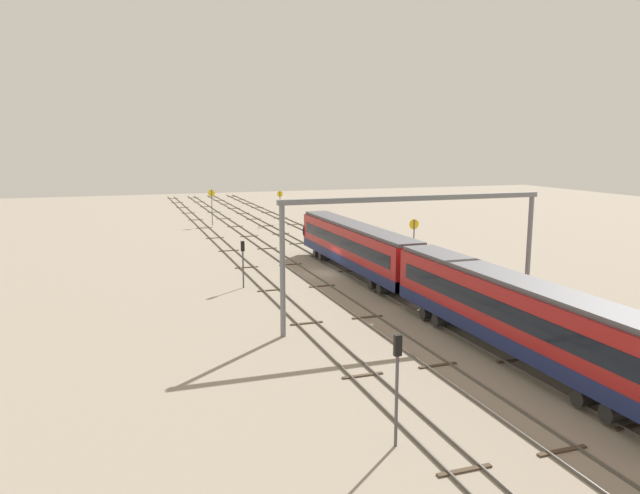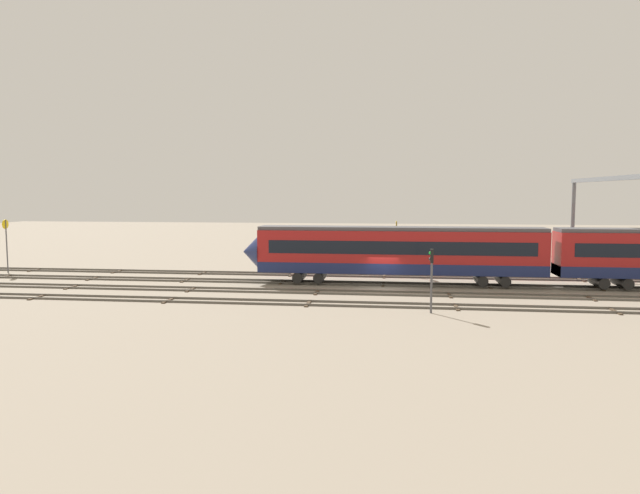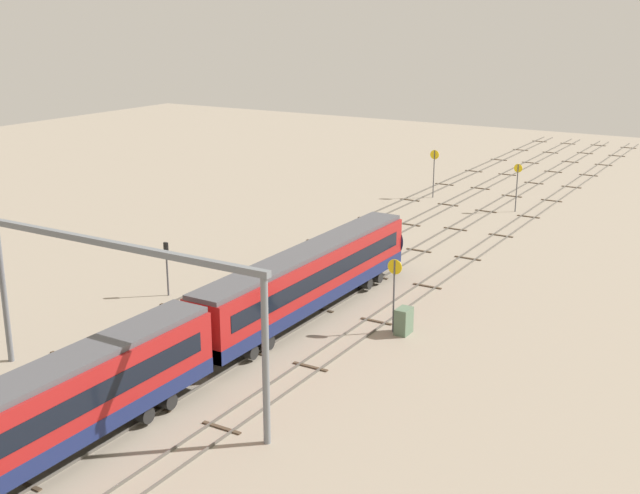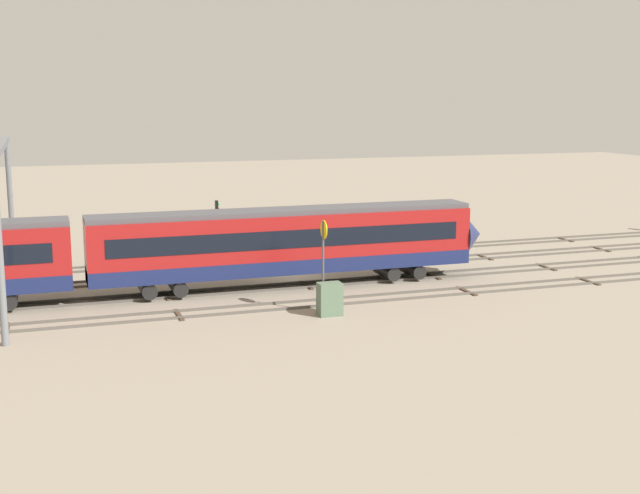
{
  "view_description": "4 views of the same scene",
  "coord_description": "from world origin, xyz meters",
  "px_view_note": "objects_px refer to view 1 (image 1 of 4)",
  "views": [
    {
      "loc": [
        -54.48,
        19.39,
        12.7
      ],
      "look_at": [
        4.24,
        -0.66,
        1.88
      ],
      "focal_mm": 33.54,
      "sensor_mm": 36.0,
      "label": 1
    },
    {
      "loc": [
        -0.72,
        46.78,
        7.84
      ],
      "look_at": [
        5.31,
        -1.1,
        3.28
      ],
      "focal_mm": 32.36,
      "sensor_mm": 36.0,
      "label": 2
    },
    {
      "loc": [
        -47.23,
        -30.86,
        20.8
      ],
      "look_at": [
        4.93,
        0.52,
        3.09
      ],
      "focal_mm": 45.36,
      "sensor_mm": 36.0,
      "label": 3
    },
    {
      "loc": [
        -15.54,
        -50.97,
        11.72
      ],
      "look_at": [
        1.99,
        0.84,
        1.82
      ],
      "focal_mm": 46.6,
      "sensor_mm": 36.0,
      "label": 4
    }
  ],
  "objects_px": {
    "speed_sign_mid_trackside": "(414,236)",
    "speed_sign_near_foreground": "(280,203)",
    "signal_light_trackside_approach": "(397,375)",
    "relay_cabinet": "(419,260)",
    "overhead_gantry": "(415,227)",
    "speed_sign_distant_end": "(212,202)",
    "signal_light_trackside_departure": "(243,257)"
  },
  "relations": [
    {
      "from": "speed_sign_mid_trackside",
      "to": "speed_sign_near_foreground",
      "type": "bearing_deg",
      "value": 5.72
    },
    {
      "from": "signal_light_trackside_approach",
      "to": "relay_cabinet",
      "type": "distance_m",
      "value": 37.16
    },
    {
      "from": "overhead_gantry",
      "to": "signal_light_trackside_approach",
      "type": "relative_size",
      "value": 4.03
    },
    {
      "from": "relay_cabinet",
      "to": "speed_sign_mid_trackside",
      "type": "bearing_deg",
      "value": 99.33
    },
    {
      "from": "speed_sign_distant_end",
      "to": "relay_cabinet",
      "type": "height_order",
      "value": "speed_sign_distant_end"
    },
    {
      "from": "overhead_gantry",
      "to": "speed_sign_distant_end",
      "type": "height_order",
      "value": "overhead_gantry"
    },
    {
      "from": "speed_sign_mid_trackside",
      "to": "signal_light_trackside_approach",
      "type": "bearing_deg",
      "value": 151.26
    },
    {
      "from": "signal_light_trackside_departure",
      "to": "speed_sign_near_foreground",
      "type": "bearing_deg",
      "value": -19.52
    },
    {
      "from": "speed_sign_distant_end",
      "to": "signal_light_trackside_departure",
      "type": "relative_size",
      "value": 1.33
    },
    {
      "from": "speed_sign_mid_trackside",
      "to": "relay_cabinet",
      "type": "distance_m",
      "value": 2.63
    },
    {
      "from": "speed_sign_distant_end",
      "to": "signal_light_trackside_approach",
      "type": "bearing_deg",
      "value": 177.33
    },
    {
      "from": "speed_sign_mid_trackside",
      "to": "relay_cabinet",
      "type": "xyz_separation_m",
      "value": [
        0.12,
        -0.72,
        -2.53
      ]
    },
    {
      "from": "overhead_gantry",
      "to": "speed_sign_near_foreground",
      "type": "xyz_separation_m",
      "value": [
        54.32,
        -4.81,
        -3.49
      ]
    },
    {
      "from": "speed_sign_near_foreground",
      "to": "signal_light_trackside_approach",
      "type": "xyz_separation_m",
      "value": [
        -69.99,
        13.82,
        -0.2
      ]
    },
    {
      "from": "relay_cabinet",
      "to": "signal_light_trackside_departure",
      "type": "bearing_deg",
      "value": 96.99
    },
    {
      "from": "speed_sign_near_foreground",
      "to": "speed_sign_distant_end",
      "type": "distance_m",
      "value": 10.65
    },
    {
      "from": "signal_light_trackside_approach",
      "to": "overhead_gantry",
      "type": "bearing_deg",
      "value": -29.91
    },
    {
      "from": "overhead_gantry",
      "to": "signal_light_trackside_departure",
      "type": "distance_m",
      "value": 17.58
    },
    {
      "from": "overhead_gantry",
      "to": "speed_sign_mid_trackside",
      "type": "distance_m",
      "value": 18.89
    },
    {
      "from": "speed_sign_mid_trackside",
      "to": "relay_cabinet",
      "type": "relative_size",
      "value": 2.84
    },
    {
      "from": "speed_sign_distant_end",
      "to": "relay_cabinet",
      "type": "xyz_separation_m",
      "value": [
        -39.64,
        -14.98,
        -2.83
      ]
    },
    {
      "from": "overhead_gantry",
      "to": "speed_sign_distant_end",
      "type": "xyz_separation_m",
      "value": [
        56.22,
        5.66,
        -3.15
      ]
    },
    {
      "from": "overhead_gantry",
      "to": "signal_light_trackside_approach",
      "type": "distance_m",
      "value": 18.45
    },
    {
      "from": "overhead_gantry",
      "to": "speed_sign_near_foreground",
      "type": "height_order",
      "value": "overhead_gantry"
    },
    {
      "from": "speed_sign_near_foreground",
      "to": "overhead_gantry",
      "type": "bearing_deg",
      "value": 174.94
    },
    {
      "from": "overhead_gantry",
      "to": "signal_light_trackside_departure",
      "type": "bearing_deg",
      "value": 33.29
    },
    {
      "from": "speed_sign_mid_trackside",
      "to": "overhead_gantry",
      "type": "bearing_deg",
      "value": 152.4
    },
    {
      "from": "speed_sign_near_foreground",
      "to": "speed_sign_distant_end",
      "type": "xyz_separation_m",
      "value": [
        1.89,
        10.47,
        0.33
      ]
    },
    {
      "from": "speed_sign_near_foreground",
      "to": "signal_light_trackside_departure",
      "type": "distance_m",
      "value": 42.49
    },
    {
      "from": "overhead_gantry",
      "to": "speed_sign_mid_trackside",
      "type": "relative_size",
      "value": 3.86
    },
    {
      "from": "overhead_gantry",
      "to": "speed_sign_near_foreground",
      "type": "bearing_deg",
      "value": -5.06
    },
    {
      "from": "speed_sign_distant_end",
      "to": "signal_light_trackside_approach",
      "type": "xyz_separation_m",
      "value": [
        -71.88,
        3.35,
        -0.53
      ]
    }
  ]
}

